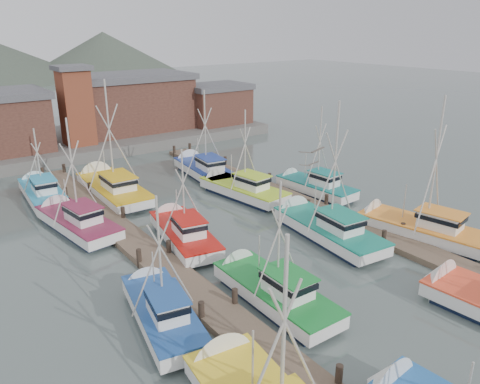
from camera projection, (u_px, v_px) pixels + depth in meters
ground at (295, 261)px, 28.83m from camera, size 260.00×260.00×0.00m
dock_left at (162, 265)px, 27.89m from camera, size 2.30×46.00×1.50m
dock_right at (326, 213)px, 35.74m from camera, size 2.30×46.00×1.50m
quay at (86, 140)px, 56.63m from camera, size 44.00×16.00×1.20m
shed_center at (130, 102)px, 58.61m from camera, size 14.84×9.54×6.90m
shed_right at (216, 103)px, 62.79m from camera, size 8.48×6.36×5.20m
lookout_tower at (76, 105)px, 50.81m from camera, size 3.60×3.60×8.50m
boat_4 at (269, 289)px, 24.54m from camera, size 3.06×8.49×7.49m
boat_5 at (323, 227)px, 32.06m from camera, size 4.06×9.65×10.22m
boat_6 at (160, 309)px, 22.82m from camera, size 3.81×8.11×7.33m
boat_7 at (415, 227)px, 32.05m from camera, size 4.47×9.50×10.50m
boat_8 at (182, 232)px, 31.33m from camera, size 4.05×8.63×7.18m
boat_9 at (239, 188)px, 39.66m from camera, size 3.82×9.10×8.18m
boat_10 at (75, 221)px, 33.11m from camera, size 3.80×8.99×8.82m
boat_11 at (312, 186)px, 40.29m from camera, size 3.29×7.97×8.19m
boat_12 at (111, 187)px, 39.95m from camera, size 4.37×10.54×10.79m
boat_13 at (203, 169)px, 44.98m from camera, size 3.97×9.58×9.09m
boat_14 at (42, 192)px, 38.86m from camera, size 3.08×8.45×6.79m
gull_near at (312, 152)px, 21.39m from camera, size 1.54×0.61×0.24m
gull_far at (309, 165)px, 30.03m from camera, size 1.55×0.65×0.24m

